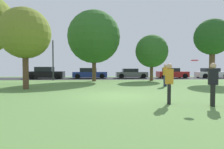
% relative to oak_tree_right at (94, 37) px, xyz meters
% --- Properties ---
extents(ground_plane, '(44.00, 44.00, 0.00)m').
position_rel_oak_tree_right_xyz_m(ground_plane, '(1.41, -10.84, -4.69)').
color(ground_plane, '#5B8442').
extents(road_strip, '(44.00, 6.40, 0.01)m').
position_rel_oak_tree_right_xyz_m(road_strip, '(1.41, 5.16, -4.69)').
color(road_strip, '#28282B').
rests_on(road_strip, ground_plane).
extents(oak_tree_right, '(5.58, 5.58, 7.48)m').
position_rel_oak_tree_right_xyz_m(oak_tree_right, '(0.00, 0.00, 0.00)').
color(oak_tree_right, brown).
rests_on(oak_tree_right, ground_plane).
extents(oak_tree_left, '(3.57, 3.57, 5.03)m').
position_rel_oak_tree_right_xyz_m(oak_tree_left, '(6.30, 0.26, -1.45)').
color(oak_tree_left, brown).
rests_on(oak_tree_left, ground_plane).
extents(birch_tree_lone, '(3.40, 3.40, 5.46)m').
position_rel_oak_tree_right_xyz_m(birch_tree_lone, '(-4.40, -7.31, -0.95)').
color(birch_tree_lone, brown).
rests_on(birch_tree_lone, ground_plane).
extents(maple_tree_near, '(3.36, 3.36, 6.03)m').
position_rel_oak_tree_right_xyz_m(maple_tree_near, '(11.22, -3.00, -0.40)').
color(maple_tree_near, brown).
rests_on(maple_tree_near, ground_plane).
extents(person_thrower, '(0.37, 0.31, 1.63)m').
position_rel_oak_tree_right_xyz_m(person_thrower, '(4.85, -13.71, -3.79)').
color(person_thrower, black).
rests_on(person_thrower, ground_plane).
extents(person_catcher, '(0.37, 0.31, 1.62)m').
position_rel_oak_tree_right_xyz_m(person_catcher, '(3.35, -13.18, -3.80)').
color(person_catcher, black).
rests_on(person_catcher, ground_plane).
extents(person_bystander, '(0.32, 0.38, 1.71)m').
position_rel_oak_tree_right_xyz_m(person_bystander, '(5.63, -6.15, -3.74)').
color(person_bystander, '#2D334C').
rests_on(person_bystander, ground_plane).
extents(frisbee_disc, '(0.36, 0.36, 0.05)m').
position_rel_oak_tree_right_xyz_m(frisbee_disc, '(4.23, -13.49, -2.95)').
color(frisbee_disc, '#EA2D6B').
extents(parked_car_black, '(4.47, 2.11, 1.54)m').
position_rel_oak_tree_right_xyz_m(parked_car_black, '(-6.35, 4.92, -3.99)').
color(parked_car_black, black).
rests_on(parked_car_black, ground_plane).
extents(parked_car_blue, '(4.53, 2.07, 1.39)m').
position_rel_oak_tree_right_xyz_m(parked_car_blue, '(-0.74, 5.54, -4.05)').
color(parked_car_blue, '#233893').
rests_on(parked_car_blue, ground_plane).
extents(parked_car_grey, '(4.21, 2.04, 1.30)m').
position_rel_oak_tree_right_xyz_m(parked_car_grey, '(4.89, 5.43, -4.08)').
color(parked_car_grey, slate).
rests_on(parked_car_grey, ground_plane).
extents(parked_car_red, '(4.06, 2.07, 1.38)m').
position_rel_oak_tree_right_xyz_m(parked_car_red, '(10.51, 5.25, -4.05)').
color(parked_car_red, '#B21E1E').
rests_on(parked_car_red, ground_plane).
extents(parked_car_white, '(4.12, 2.09, 1.37)m').
position_rel_oak_tree_right_xyz_m(parked_car_white, '(16.13, 5.29, -4.06)').
color(parked_car_white, white).
rests_on(parked_car_white, ground_plane).
extents(street_lamp_post, '(0.14, 0.14, 4.50)m').
position_rel_oak_tree_right_xyz_m(street_lamp_post, '(-4.61, 1.36, -2.44)').
color(street_lamp_post, '#2D2D33').
rests_on(street_lamp_post, ground_plane).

